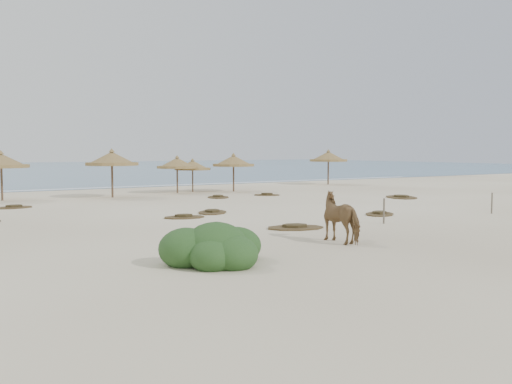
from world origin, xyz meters
TOP-DOWN VIEW (x-y plane):
  - ground at (0.00, 0.00)m, footprint 160.00×160.00m
  - foam_line at (0.00, 26.00)m, footprint 70.00×0.60m
  - palapa_1 at (-6.94, 18.24)m, footprint 3.92×3.92m
  - palapa_2 at (-0.76, 16.88)m, footprint 3.99×3.99m
  - palapa_3 at (4.22, 17.99)m, footprint 3.70×3.70m
  - palapa_4 at (5.58, 18.36)m, footprint 3.27×3.27m
  - palapa_5 at (8.20, 17.09)m, footprint 3.42×3.42m
  - palapa_6 at (19.37, 19.92)m, footprint 4.03×4.03m
  - horse at (-0.26, -4.07)m, footprint 0.90×1.93m
  - fence_post_near at (4.20, -1.52)m, footprint 0.08×0.08m
  - fence_post_far at (11.09, -1.66)m, footprint 0.09×0.09m
  - bush at (-5.46, -4.98)m, footprint 2.85×2.51m
  - scrub_2 at (-1.73, 4.64)m, footprint 2.02×1.54m
  - scrub_3 at (0.25, 5.68)m, footprint 2.29×2.42m
  - scrub_4 at (6.34, 0.85)m, footprint 2.31×2.19m
  - scrub_5 at (14.25, 6.84)m, footprint 2.92×3.31m
  - scrub_6 at (-7.19, 13.24)m, footprint 1.99×1.39m
  - scrub_7 at (4.71, 13.10)m, footprint 2.04×2.40m
  - scrub_9 at (0.34, -0.71)m, footprint 2.57×2.10m
  - scrub_10 at (8.25, 12.92)m, footprint 2.03×1.91m
  - scrub_11 at (-5.06, -3.65)m, footprint 1.72×2.06m

SIDE VIEW (x-z plane):
  - ground at x=0.00m, z-range 0.00..0.00m
  - foam_line at x=0.00m, z-range 0.00..0.01m
  - scrub_7 at x=4.71m, z-range -0.03..0.13m
  - scrub_3 at x=0.25m, z-range -0.03..0.13m
  - scrub_4 at x=6.34m, z-range -0.03..0.13m
  - scrub_10 at x=8.25m, z-range -0.03..0.13m
  - scrub_11 at x=-5.06m, z-range -0.03..0.13m
  - scrub_2 at x=-1.73m, z-range -0.03..0.13m
  - scrub_5 at x=14.25m, z-range -0.03..0.13m
  - scrub_6 at x=-7.19m, z-range -0.03..0.13m
  - scrub_9 at x=0.34m, z-range -0.03..0.13m
  - bush at x=-5.46m, z-range -0.22..1.06m
  - fence_post_far at x=11.09m, z-range 0.00..0.98m
  - fence_post_near at x=4.20m, z-range 0.00..1.03m
  - horse at x=-0.26m, z-range 0.00..1.62m
  - palapa_4 at x=5.58m, z-range 0.66..3.05m
  - palapa_3 at x=4.22m, z-range 0.72..3.34m
  - palapa_5 at x=8.20m, z-range 0.76..3.54m
  - palapa_1 at x=-6.94m, z-range 0.82..3.78m
  - palapa_6 at x=19.37m, z-range 0.84..3.88m
  - palapa_2 at x=-0.76m, z-range 0.85..3.92m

